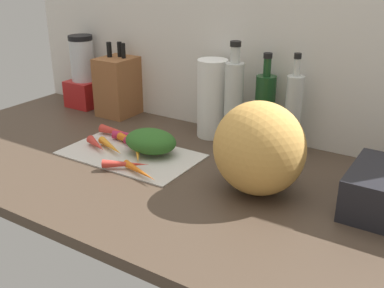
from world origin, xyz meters
TOP-DOWN VIEW (x-y plane):
  - ground_plane at (0.00, 0.00)cm, footprint 170.00×80.00cm
  - wall_back at (0.00, 38.50)cm, footprint 170.00×3.00cm
  - cutting_board at (-12.77, 1.71)cm, footprint 42.00×24.51cm
  - carrot_0 at (-10.04, 1.87)cm, footprint 13.28×15.27cm
  - carrot_1 at (-16.36, 6.94)cm, footprint 12.63×4.89cm
  - carrot_2 at (-17.01, 11.13)cm, footprint 17.47×8.83cm
  - carrot_3 at (-13.35, 7.28)cm, footprint 11.42×3.50cm
  - carrot_4 at (-0.59, -8.89)cm, footprint 14.20×6.18cm
  - carrot_5 at (-24.69, 10.30)cm, footprint 15.51×3.16cm
  - carrot_6 at (-23.79, -1.33)cm, footprint 10.96×6.94cm
  - carrot_7 at (-19.09, 0.04)cm, footprint 13.50×7.54cm
  - carrot_8 at (-6.77, -7.61)cm, footprint 12.78×8.85cm
  - carrot_greens_pile at (-7.74, 5.56)cm, footprint 16.78×12.91cm
  - winter_squash at (29.99, 1.09)cm, footprint 23.73×21.50cm
  - knife_block at (-41.51, 31.40)cm, footprint 12.49×17.03cm
  - blender_appliance at (-60.24, 31.07)cm, footprint 12.28×12.28cm
  - paper_towel_roll at (0.24, 29.50)cm, footprint 10.02×10.02cm
  - bottle_0 at (9.23, 26.94)cm, footprint 5.91×5.91cm
  - bottle_1 at (17.76, 31.97)cm, footprint 6.42×6.42cm
  - bottle_2 at (27.30, 31.47)cm, footprint 5.16×5.16cm

SIDE VIEW (x-z plane):
  - ground_plane at x=0.00cm, z-range -3.00..0.00cm
  - cutting_board at x=-12.77cm, z-range 0.00..0.80cm
  - carrot_4 at x=-0.59cm, z-range 0.80..2.87cm
  - carrot_3 at x=-13.35cm, z-range 0.80..3.07cm
  - carrot_7 at x=-19.09cm, z-range 0.80..3.20cm
  - carrot_8 at x=-6.77cm, z-range 0.80..3.28cm
  - carrot_1 at x=-16.36cm, z-range 0.80..3.38cm
  - carrot_6 at x=-23.79cm, z-range 0.80..3.42cm
  - carrot_2 at x=-17.01cm, z-range 0.80..3.47cm
  - carrot_0 at x=-10.04cm, z-range 0.80..3.53cm
  - carrot_5 at x=-24.69cm, z-range 0.80..3.68cm
  - carrot_greens_pile at x=-7.74cm, z-range 0.80..7.90cm
  - knife_block at x=-41.51cm, z-range -2.60..24.86cm
  - bottle_1 at x=17.76cm, z-range -2.90..26.77cm
  - winter_squash at x=29.99cm, z-range 0.00..24.21cm
  - blender_appliance at x=-60.24cm, z-range -1.97..26.42cm
  - bottle_2 at x=27.30cm, z-range -2.80..27.91cm
  - paper_towel_roll at x=0.24cm, z-range 0.00..26.03cm
  - bottle_0 at x=9.23cm, z-range -2.28..30.89cm
  - wall_back at x=0.00cm, z-range 0.00..60.00cm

